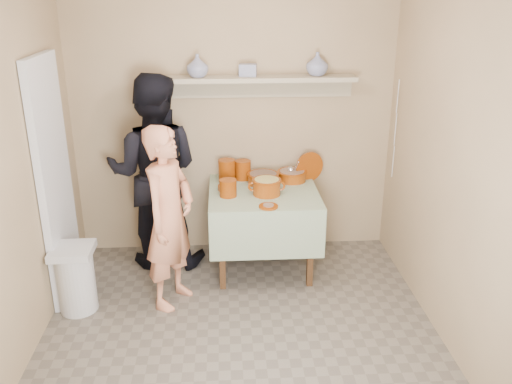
{
  "coord_description": "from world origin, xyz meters",
  "views": [
    {
      "loc": [
        -0.1,
        -3.24,
        2.48
      ],
      "look_at": [
        0.15,
        0.75,
        0.95
      ],
      "focal_mm": 38.0,
      "sensor_mm": 36.0,
      "label": 1
    }
  ],
  "objects": [
    {
      "name": "electrical_cord",
      "position": [
        1.47,
        1.48,
        1.25
      ],
      "size": [
        0.01,
        0.05,
        0.9
      ],
      "color": "silver",
      "rests_on": "wall_shelf"
    },
    {
      "name": "ladle",
      "position": [
        0.52,
        1.52,
        0.87
      ],
      "size": [
        0.08,
        0.26,
        0.19
      ],
      "color": "silver",
      "rests_on": "cazuela_meat_b"
    },
    {
      "name": "vase_right",
      "position": [
        0.75,
        1.63,
        1.82
      ],
      "size": [
        0.24,
        0.24,
        0.2
      ],
      "primitive_type": "imported",
      "rotation": [
        0.0,
        0.0,
        0.26
      ],
      "color": "navy",
      "rests_on": "wall_shelf"
    },
    {
      "name": "person_helper",
      "position": [
        -0.73,
        1.45,
        0.89
      ],
      "size": [
        0.92,
        0.74,
        1.79
      ],
      "primitive_type": "imported",
      "rotation": [
        0.0,
        0.0,
        -3.22
      ],
      "color": "black",
      "rests_on": "ground"
    },
    {
      "name": "empty_bowl",
      "position": [
        -0.08,
        1.31,
        0.78
      ],
      "size": [
        0.16,
        0.16,
        0.05
      ],
      "primitive_type": "cylinder",
      "color": "#712904",
      "rests_on": "serving_table"
    },
    {
      "name": "person_cook",
      "position": [
        -0.54,
        0.73,
        0.75
      ],
      "size": [
        0.57,
        0.65,
        1.51
      ],
      "primitive_type": "imported",
      "rotation": [
        0.0,
        0.0,
        1.11
      ],
      "color": "tan",
      "rests_on": "ground"
    },
    {
      "name": "wall_shelf",
      "position": [
        0.2,
        1.65,
        1.67
      ],
      "size": [
        1.8,
        0.25,
        0.21
      ],
      "color": "tan",
      "rests_on": "room_shell"
    },
    {
      "name": "plate_stack_a",
      "position": [
        -0.07,
        1.54,
        0.87
      ],
      "size": [
        0.16,
        0.16,
        0.21
      ],
      "primitive_type": "cylinder",
      "color": "#712904",
      "rests_on": "serving_table"
    },
    {
      "name": "cazuela_meat_b",
      "position": [
        0.54,
        1.52,
        0.82
      ],
      "size": [
        0.28,
        0.28,
        0.1
      ],
      "color": "maroon",
      "rests_on": "serving_table"
    },
    {
      "name": "room_shell",
      "position": [
        0.0,
        0.0,
        1.61
      ],
      "size": [
        3.04,
        3.54,
        2.62
      ],
      "color": "tan",
      "rests_on": "ground"
    },
    {
      "name": "trash_bin",
      "position": [
        -1.3,
        0.64,
        0.28
      ],
      "size": [
        0.32,
        0.32,
        0.56
      ],
      "color": "silver",
      "rests_on": "ground"
    },
    {
      "name": "ground",
      "position": [
        0.0,
        0.0,
        0.0
      ],
      "size": [
        3.5,
        3.5,
        0.0
      ],
      "primitive_type": "plane",
      "color": "#655B4F",
      "rests_on": "ground"
    },
    {
      "name": "cazuela_meat_a",
      "position": [
        0.26,
        1.46,
        0.82
      ],
      "size": [
        0.3,
        0.3,
        0.1
      ],
      "color": "maroon",
      "rests_on": "serving_table"
    },
    {
      "name": "plate_stack_b",
      "position": [
        0.08,
        1.6,
        0.85
      ],
      "size": [
        0.15,
        0.15,
        0.18
      ],
      "primitive_type": "cylinder",
      "color": "#712904",
      "rests_on": "serving_table"
    },
    {
      "name": "front_plate",
      "position": [
        0.26,
        0.88,
        0.77
      ],
      "size": [
        0.16,
        0.16,
        0.03
      ],
      "color": "#712904",
      "rests_on": "serving_table"
    },
    {
      "name": "tile_panel",
      "position": [
        -1.46,
        0.95,
        1.0
      ],
      "size": [
        0.06,
        0.7,
        2.0
      ],
      "primitive_type": "cube",
      "color": "silver",
      "rests_on": "ground"
    },
    {
      "name": "serving_table",
      "position": [
        0.25,
        1.28,
        0.64
      ],
      "size": [
        0.97,
        0.97,
        0.76
      ],
      "color": "#4C2D16",
      "rests_on": "ground"
    },
    {
      "name": "cazuela_rice",
      "position": [
        0.27,
        1.18,
        0.85
      ],
      "size": [
        0.33,
        0.25,
        0.14
      ],
      "color": "maroon",
      "rests_on": "serving_table"
    },
    {
      "name": "bowl_stack",
      "position": [
        -0.07,
        1.16,
        0.84
      ],
      "size": [
        0.15,
        0.15,
        0.15
      ],
      "primitive_type": "cylinder",
      "color": "#712904",
      "rests_on": "serving_table"
    },
    {
      "name": "ceramic_box",
      "position": [
        0.13,
        1.63,
        1.77
      ],
      "size": [
        0.17,
        0.13,
        0.11
      ],
      "primitive_type": "cube",
      "rotation": [
        0.0,
        0.0,
        -0.17
      ],
      "color": "navy",
      "rests_on": "wall_shelf"
    },
    {
      "name": "vase_left",
      "position": [
        -0.31,
        1.6,
        1.82
      ],
      "size": [
        0.25,
        0.25,
        0.2
      ],
      "primitive_type": "imported",
      "rotation": [
        0.0,
        0.0,
        0.38
      ],
      "color": "navy",
      "rests_on": "wall_shelf"
    },
    {
      "name": "propped_lid",
      "position": [
        0.71,
        1.56,
        0.88
      ],
      "size": [
        0.28,
        0.13,
        0.28
      ],
      "primitive_type": "cylinder",
      "rotation": [
        1.52,
        0.0,
        0.37
      ],
      "color": "#712904",
      "rests_on": "serving_table"
    }
  ]
}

